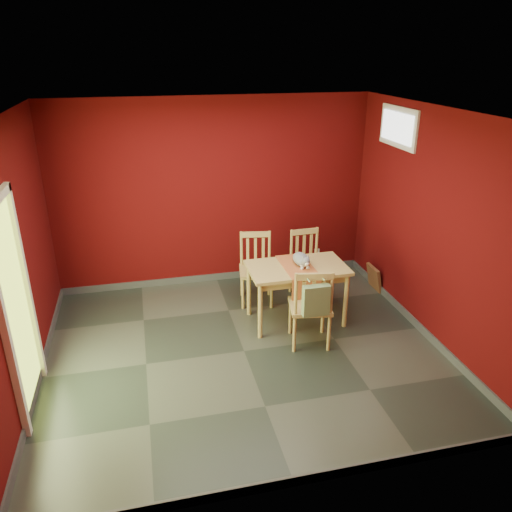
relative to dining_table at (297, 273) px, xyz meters
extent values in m
plane|color=#2D342D|center=(-0.80, -0.55, -0.67)|extent=(4.50, 4.50, 0.00)
plane|color=#4A0708|center=(-0.80, 1.45, 0.68)|extent=(4.50, 0.00, 4.50)
plane|color=#4A0708|center=(-0.80, -2.55, 0.68)|extent=(4.50, 0.00, 4.50)
plane|color=#4A0708|center=(-3.05, -0.55, 0.68)|extent=(0.00, 4.00, 4.00)
plane|color=#4A0708|center=(1.45, -0.55, 0.68)|extent=(0.00, 4.00, 4.00)
plane|color=white|center=(-0.80, -0.55, 2.03)|extent=(4.50, 4.50, 0.00)
cube|color=#3F4244|center=(-0.80, 1.44, -0.62)|extent=(4.50, 0.02, 0.10)
cube|color=#3F4244|center=(-0.80, -2.54, -0.62)|extent=(4.50, 0.02, 0.10)
cube|color=#3F4244|center=(-3.04, -0.55, -0.62)|extent=(0.03, 4.00, 0.10)
cube|color=#3F4244|center=(1.44, -0.55, -0.62)|extent=(0.03, 4.00, 0.10)
cube|color=#B7D838|center=(-3.04, -0.95, 0.35)|extent=(0.02, 0.85, 2.05)
cube|color=white|center=(-3.02, -1.42, 0.39)|extent=(0.06, 0.08, 2.13)
cube|color=white|center=(-3.02, -0.49, 0.39)|extent=(0.06, 0.08, 2.13)
cube|color=white|center=(1.43, 0.45, 1.68)|extent=(0.03, 0.90, 0.50)
cube|color=white|center=(1.41, 0.45, 1.68)|extent=(0.02, 0.76, 0.36)
cube|color=silver|center=(0.80, 1.44, -0.37)|extent=(0.08, 0.02, 0.12)
cube|color=tan|center=(0.00, 0.00, 0.08)|extent=(1.23, 0.73, 0.04)
cube|color=tan|center=(0.00, 0.00, 0.00)|extent=(1.11, 0.60, 0.10)
cylinder|color=tan|center=(-0.55, -0.30, -0.31)|extent=(0.06, 0.06, 0.73)
cylinder|color=tan|center=(-0.55, 0.29, -0.31)|extent=(0.06, 0.06, 0.73)
cylinder|color=tan|center=(0.55, -0.29, -0.31)|extent=(0.06, 0.06, 0.73)
cylinder|color=tan|center=(0.55, 0.30, -0.31)|extent=(0.06, 0.06, 0.73)
cube|color=#B15A2D|center=(0.00, 0.00, 0.10)|extent=(0.37, 0.75, 0.01)
cube|color=#B15A2D|center=(0.00, -0.38, -0.09)|extent=(0.36, 0.01, 0.37)
cube|color=tan|center=(-0.38, 0.62, -0.21)|extent=(0.52, 0.52, 0.04)
cylinder|color=tan|center=(-0.60, 0.46, -0.45)|extent=(0.04, 0.04, 0.44)
cylinder|color=tan|center=(-0.54, 0.84, -0.45)|extent=(0.04, 0.04, 0.44)
cylinder|color=tan|center=(-0.22, 0.40, -0.45)|extent=(0.04, 0.04, 0.44)
cylinder|color=tan|center=(-0.15, 0.78, -0.45)|extent=(0.04, 0.04, 0.44)
cylinder|color=tan|center=(-0.54, 0.84, 0.06)|extent=(0.04, 0.04, 0.48)
cylinder|color=tan|center=(-0.15, 0.78, 0.06)|extent=(0.04, 0.04, 0.48)
cube|color=tan|center=(-0.34, 0.81, 0.26)|extent=(0.41, 0.11, 0.08)
cube|color=tan|center=(-0.45, 0.83, 0.01)|extent=(0.04, 0.03, 0.38)
cube|color=tan|center=(-0.34, 0.81, 0.01)|extent=(0.04, 0.03, 0.38)
cube|color=tan|center=(-0.24, 0.79, 0.01)|extent=(0.04, 0.03, 0.38)
cube|color=tan|center=(0.37, 0.61, -0.22)|extent=(0.46, 0.46, 0.04)
cylinder|color=tan|center=(0.19, 0.42, -0.45)|extent=(0.04, 0.04, 0.43)
cylinder|color=tan|center=(0.17, 0.80, -0.45)|extent=(0.04, 0.04, 0.43)
cylinder|color=tan|center=(0.57, 0.43, -0.45)|extent=(0.04, 0.04, 0.43)
cylinder|color=tan|center=(0.55, 0.81, -0.45)|extent=(0.04, 0.04, 0.43)
cylinder|color=tan|center=(0.17, 0.80, 0.04)|extent=(0.04, 0.04, 0.48)
cylinder|color=tan|center=(0.55, 0.81, 0.04)|extent=(0.04, 0.04, 0.48)
cube|color=tan|center=(0.36, 0.80, 0.24)|extent=(0.40, 0.06, 0.07)
cube|color=tan|center=(0.25, 0.80, 0.00)|extent=(0.04, 0.02, 0.37)
cube|color=tan|center=(0.36, 0.80, 0.00)|extent=(0.04, 0.02, 0.37)
cube|color=tan|center=(0.46, 0.81, 0.00)|extent=(0.04, 0.02, 0.37)
cube|color=tan|center=(0.00, -0.52, -0.19)|extent=(0.54, 0.54, 0.04)
cylinder|color=tan|center=(0.23, -0.36, -0.44)|extent=(0.04, 0.04, 0.46)
cylinder|color=tan|center=(0.16, -0.76, -0.44)|extent=(0.04, 0.04, 0.46)
cylinder|color=tan|center=(-0.16, -0.29, -0.44)|extent=(0.04, 0.04, 0.46)
cylinder|color=tan|center=(-0.24, -0.69, -0.44)|extent=(0.04, 0.04, 0.46)
cylinder|color=tan|center=(0.16, -0.76, 0.08)|extent=(0.04, 0.04, 0.50)
cylinder|color=tan|center=(-0.24, -0.69, 0.08)|extent=(0.04, 0.04, 0.50)
cube|color=tan|center=(-0.04, -0.72, 0.29)|extent=(0.42, 0.11, 0.08)
cube|color=tan|center=(0.07, -0.74, 0.04)|extent=(0.04, 0.03, 0.39)
cube|color=tan|center=(-0.04, -0.72, 0.04)|extent=(0.04, 0.03, 0.39)
cube|color=tan|center=(-0.15, -0.70, 0.04)|extent=(0.04, 0.03, 0.39)
cube|color=#6F8C59|center=(-0.04, -0.80, 0.03)|extent=(0.30, 0.09, 0.36)
cylinder|color=#6F8C59|center=(-0.12, -0.74, 0.27)|extent=(0.02, 0.15, 0.02)
cylinder|color=#6F8C59|center=(0.05, -0.74, 0.27)|extent=(0.02, 0.15, 0.02)
cube|color=brown|center=(1.39, 0.61, -0.49)|extent=(0.12, 0.36, 0.36)
cube|color=black|center=(1.38, 0.61, -0.49)|extent=(0.08, 0.25, 0.25)
camera|label=1|loc=(-1.80, -5.39, 2.62)|focal=35.00mm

